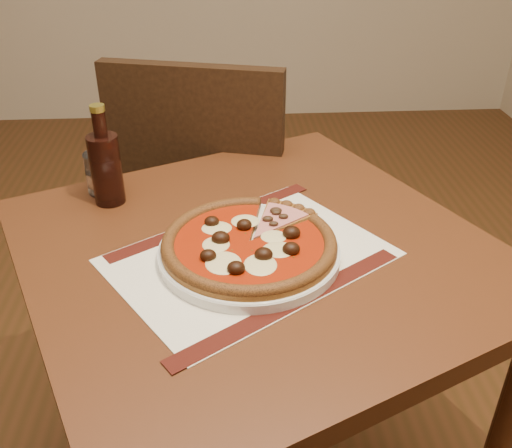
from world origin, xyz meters
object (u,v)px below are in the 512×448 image
(table, at_px, (257,288))
(bottle, at_px, (106,166))
(pizza, at_px, (249,243))
(plate, at_px, (249,252))
(chair_far, at_px, (209,198))
(water_glass, at_px, (103,172))

(table, xyz_separation_m, bottle, (-0.29, 0.18, 0.18))
(pizza, height_order, bottle, bottle)
(plate, height_order, pizza, pizza)
(plate, distance_m, pizza, 0.02)
(chair_far, xyz_separation_m, bottle, (-0.19, -0.38, 0.29))
(plate, xyz_separation_m, water_glass, (-0.29, 0.27, 0.03))
(chair_far, relative_size, bottle, 4.62)
(table, height_order, pizza, pizza)
(chair_far, xyz_separation_m, water_glass, (-0.21, -0.34, 0.25))
(pizza, bearing_deg, plate, 56.72)
(water_glass, bearing_deg, plate, -42.90)
(chair_far, bearing_deg, water_glass, 72.76)
(chair_far, bearing_deg, bottle, 78.41)
(water_glass, height_order, bottle, bottle)
(water_glass, bearing_deg, table, -36.47)
(water_glass, bearing_deg, pizza, -42.99)
(table, bearing_deg, pizza, -110.09)
(table, height_order, water_glass, water_glass)
(chair_far, distance_m, plate, 0.65)
(chair_far, height_order, plate, chair_far)
(pizza, bearing_deg, water_glass, 137.01)
(table, bearing_deg, bottle, 148.25)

